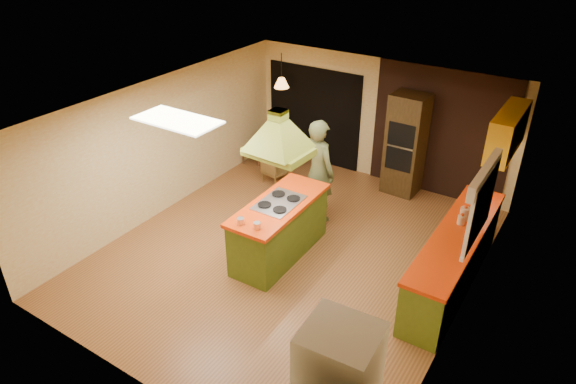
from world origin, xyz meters
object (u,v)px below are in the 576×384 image
Objects in this scene: man at (319,171)px; kitchen_island at (279,229)px; canister_large at (481,187)px; wall_oven at (406,144)px; dining_table at (282,147)px.

kitchen_island is at bearing 108.17° from man.
canister_large is at bearing 38.47° from kitchen_island.
kitchen_island is 1.40m from man.
wall_oven is 1.97m from canister_large.
wall_oven is at bearing -100.89° from man.
kitchen_island is 8.03× the size of canister_large.
man is 2.00m from wall_oven.
wall_oven is (0.90, 1.78, 0.05)m from man.
man reaches higher than dining_table.
wall_oven is (0.85, 3.11, 0.51)m from kitchen_island.
wall_oven is at bearing 9.25° from dining_table.
wall_oven reaches higher than man.
wall_oven is 8.23× the size of canister_large.
man is at bearing -114.09° from wall_oven.
man is 2.21m from dining_table.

